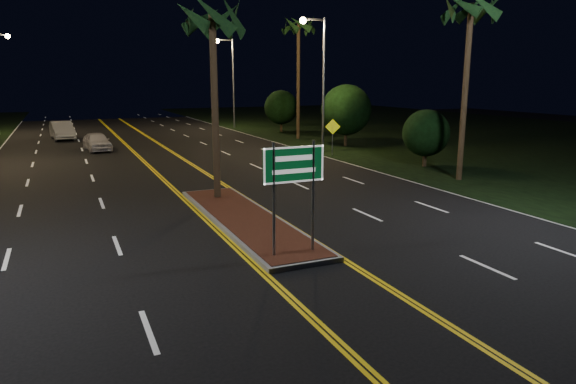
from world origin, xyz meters
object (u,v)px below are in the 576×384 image
highway_sign (294,175)px  streetlight_right_far (230,72)px  car_far (62,129)px  warning_sign (333,132)px  palm_median (212,19)px  palm_right_far (298,27)px  palm_right_near (471,9)px  streetlight_right_mid (319,69)px  car_near (97,140)px  shrub_mid (346,110)px  shrub_far (281,107)px  median_island (245,219)px  shrub_near (426,133)px

highway_sign → streetlight_right_far: streetlight_right_far is taller
car_far → warning_sign: size_ratio=2.19×
palm_median → palm_right_far: 23.40m
palm_right_near → warning_sign: bearing=99.4°
streetlight_right_mid → palm_median: size_ratio=1.08×
highway_sign → car_near: size_ratio=0.70×
streetlight_right_mid → palm_median: (-10.61, -11.50, 1.62)m
palm_right_far → shrub_mid: palm_right_far is taller
shrub_far → car_near: 18.76m
median_island → palm_right_far: bearing=60.9°
highway_sign → palm_median: 9.11m
shrub_mid → palm_right_far: bearing=101.3°
palm_right_far → shrub_far: (1.00, 6.00, -6.81)m
streetlight_right_mid → palm_right_far: size_ratio=0.87×
streetlight_right_far → palm_right_near: bearing=-86.6°
shrub_near → shrub_far: size_ratio=0.83×
streetlight_right_mid → shrub_mid: bearing=30.6°
streetlight_right_mid → median_island: bearing=-125.3°
median_island → car_far: bearing=100.5°
median_island → palm_right_near: bearing=13.5°
streetlight_right_far → shrub_far: 7.56m
palm_median → warning_sign: (10.80, 9.74, -5.72)m
median_island → streetlight_right_far: (10.61, 35.00, 5.57)m
streetlight_right_far → palm_right_near: (1.89, -32.00, 2.56)m
streetlight_right_far → car_far: size_ratio=1.71×
palm_right_near → car_near: palm_right_near is taller
palm_median → shrub_near: bearing=14.5°
warning_sign → palm_right_far: bearing=100.9°
shrub_near → car_far: 30.40m
palm_right_far → shrub_near: palm_right_far is taller
highway_sign → streetlight_right_far: bearing=74.9°
streetlight_right_far → shrub_near: size_ratio=2.73×
palm_right_far → shrub_far: size_ratio=2.60×
streetlight_right_far → palm_right_far: size_ratio=0.87×
median_island → car_near: size_ratio=2.24×
streetlight_right_mid → shrub_far: size_ratio=2.27×
shrub_mid → car_far: 23.97m
palm_right_near → streetlight_right_far: bearing=93.4°
shrub_far → car_near: (-17.29, -7.10, -1.57)m
palm_right_far → shrub_near: bearing=-87.5°
shrub_mid → car_near: shrub_mid is taller
median_island → streetlight_right_far: size_ratio=1.14×
palm_median → shrub_far: palm_median is taller
shrub_near → streetlight_right_mid: bearing=109.8°
shrub_far → warning_sign: bearing=-100.8°
streetlight_right_mid → warning_sign: bearing=-83.9°
median_island → palm_median: size_ratio=1.23×
shrub_mid → warning_sign: (-3.20, -3.76, -1.18)m
streetlight_right_far → palm_median: size_ratio=1.08×
car_near → car_far: bearing=97.4°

